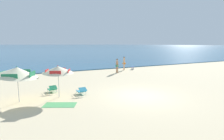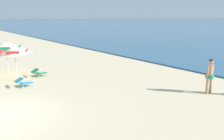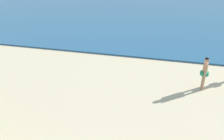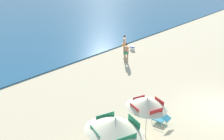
{
  "view_description": "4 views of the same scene",
  "coord_description": "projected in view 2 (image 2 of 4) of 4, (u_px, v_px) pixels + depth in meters",
  "views": [
    {
      "loc": [
        -6.69,
        -9.44,
        3.45
      ],
      "look_at": [
        0.68,
        5.72,
        0.95
      ],
      "focal_mm": 28.33,
      "sensor_mm": 36.0,
      "label": 1
    },
    {
      "loc": [
        9.13,
        -1.17,
        3.67
      ],
      "look_at": [
        -0.83,
        6.06,
        0.87
      ],
      "focal_mm": 37.52,
      "sensor_mm": 36.0,
      "label": 2
    },
    {
      "loc": [
        1.26,
        -2.19,
        5.9
      ],
      "look_at": [
        -1.27,
        7.44,
        1.3
      ],
      "focal_mm": 37.85,
      "sensor_mm": 36.0,
      "label": 3
    },
    {
      "loc": [
        -14.03,
        -3.27,
        7.57
      ],
      "look_at": [
        -0.71,
        7.65,
        0.79
      ],
      "focal_mm": 41.44,
      "sensor_mm": 36.0,
      "label": 4
    }
  ],
  "objects": [
    {
      "name": "person_standing_near_shore",
      "position": [
        210.0,
        74.0,
        11.32
      ],
      "size": [
        0.42,
        0.51,
        1.7
      ],
      "color": "tan",
      "rests_on": "ground"
    },
    {
      "name": "beach_umbrella_striped_second",
      "position": [
        6.0,
        46.0,
        15.22
      ],
      "size": [
        3.21,
        3.18,
        2.26
      ],
      "color": "silver",
      "rests_on": "ground"
    },
    {
      "name": "lounge_chair_under_umbrella",
      "position": [
        24.0,
        82.0,
        12.52
      ],
      "size": [
        0.61,
        0.92,
        0.52
      ],
      "color": "teal",
      "rests_on": "ground"
    },
    {
      "name": "lounge_chair_beside_umbrella",
      "position": [
        39.0,
        72.0,
        14.71
      ],
      "size": [
        0.64,
        0.95,
        0.52
      ],
      "color": "#1E7F56",
      "rests_on": "ground"
    },
    {
      "name": "beach_umbrella_striped_main",
      "position": [
        14.0,
        50.0,
        13.38
      ],
      "size": [
        2.04,
        2.07,
        2.11
      ],
      "color": "silver",
      "rests_on": "ground"
    }
  ]
}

